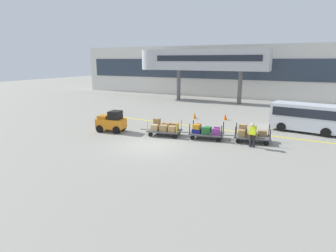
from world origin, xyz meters
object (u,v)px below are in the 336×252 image
Objects in this scene: shuttle_van at (306,116)px; baggage_cart_lead at (164,128)px; baggage_cart_middle at (206,131)px; safety_cone_far at (225,117)px; baggage_tug at (111,122)px; baggage_handler at (252,134)px; baggage_cart_tail at (251,134)px; safety_cone_near at (195,116)px.

baggage_cart_lead is at bearing -147.05° from shuttle_van.
baggage_cart_middle is 6.76m from safety_cone_far.
baggage_cart_middle is at bearing 10.74° from baggage_tug.
baggage_tug is 10.22m from baggage_handler.
baggage_tug is at bearing -128.56° from safety_cone_far.
shuttle_van reaches higher than baggage_tug.
baggage_tug reaches higher than baggage_cart_middle.
baggage_tug is 7.10m from baggage_cart_middle.
baggage_cart_lead reaches higher than safety_cone_far.
baggage_handler is 6.47m from shuttle_van.
baggage_handler is (0.33, -1.24, 0.35)m from baggage_cart_tail.
baggage_cart_middle is 8.00m from shuttle_van.
baggage_cart_lead is at bearing -108.06° from safety_cone_far.
shuttle_van reaches higher than baggage_handler.
baggage_handler reaches higher than baggage_cart_tail.
safety_cone_near is (3.73, 7.37, -0.48)m from baggage_tug.
baggage_tug reaches higher than safety_cone_far.
baggage_cart_tail reaches higher than safety_cone_near.
baggage_cart_tail is 6.99m from safety_cone_far.
baggage_cart_middle and baggage_cart_tail have the same top height.
safety_cone_near is at bearing 118.13° from baggage_cart_middle.
baggage_cart_lead is 2.95m from baggage_cart_middle.
baggage_cart_lead is 7.63m from safety_cone_far.
baggage_cart_tail is at bearing 12.79° from baggage_cart_middle.
safety_cone_far is (-3.44, 6.08, -0.24)m from baggage_cart_tail.
shuttle_van is at bearing 64.67° from baggage_handler.
safety_cone_far is (6.42, 8.06, -0.48)m from baggage_tug.
baggage_cart_middle reaches higher than safety_cone_far.
shuttle_van is at bearing 41.26° from baggage_cart_middle.
baggage_handler is 9.28m from safety_cone_near.
baggage_cart_tail is at bearing -60.50° from safety_cone_far.
baggage_cart_tail is 0.62× the size of shuttle_van.
baggage_cart_middle is at bearing -167.21° from baggage_cart_tail.
baggage_handler is at bearing -45.75° from safety_cone_near.
baggage_cart_middle is at bearing -85.39° from safety_cone_far.
baggage_tug reaches higher than baggage_cart_lead.
baggage_tug is at bearing -168.65° from baggage_cart_tail.
safety_cone_far is (-6.53, 1.48, -0.96)m from shuttle_van.
shuttle_van is (2.76, 5.84, 0.37)m from baggage_handler.
baggage_tug is 10.32m from safety_cone_far.
baggage_cart_lead is (4.06, 0.81, -0.21)m from baggage_tug.
safety_cone_near is 2.78m from safety_cone_far.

